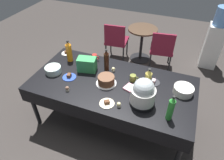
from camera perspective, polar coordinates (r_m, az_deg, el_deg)
ground at (r=3.24m, az=0.00°, el=-10.96°), size 9.00×9.00×0.00m
potluck_table at (r=2.75m, az=0.00°, el=-1.80°), size 2.20×1.10×0.75m
frosted_layer_cake at (r=2.66m, az=-1.65°, el=-0.08°), size 0.27×0.27×0.12m
slow_cooker at (r=2.34m, az=8.78°, el=-3.69°), size 0.30×0.30×0.36m
glass_salad_bowl at (r=2.98m, az=-16.29°, el=2.80°), size 0.23×0.23×0.09m
ceramic_snack_bowl at (r=2.68m, az=19.51°, el=-2.70°), size 0.25×0.25×0.10m
dessert_plate_cream at (r=2.42m, az=-1.45°, el=-6.52°), size 0.18×0.18×0.05m
dessert_plate_white at (r=3.38m, az=-12.77°, el=7.50°), size 0.16×0.16×0.05m
dessert_plate_cobalt at (r=2.85m, az=-11.99°, el=0.96°), size 0.19×0.19×0.06m
dessert_plate_charcoal at (r=2.76m, az=11.63°, el=-0.55°), size 0.18×0.18×0.05m
cupcake_berry at (r=2.37m, az=1.95°, el=-7.00°), size 0.05×0.05×0.07m
cupcake_cocoa at (r=2.89m, az=0.39°, el=3.02°), size 0.05×0.05×0.07m
cupcake_rose at (r=2.63m, az=-12.53°, el=-2.43°), size 0.05×0.05×0.07m
soda_bottle_orange_juice at (r=3.12m, az=-12.06°, el=7.87°), size 0.09×0.09×0.34m
soda_bottle_ginger_ale at (r=2.54m, az=10.11°, el=-0.18°), size 0.08×0.08×0.34m
soda_bottle_cola at (r=2.85m, az=-1.58°, el=5.51°), size 0.07×0.07×0.34m
soda_bottle_lime_soda at (r=2.25m, az=16.30°, el=-7.72°), size 0.07×0.07×0.34m
coffee_mug_olive at (r=2.73m, az=5.96°, el=0.57°), size 0.12×0.08×0.09m
coffee_mug_red at (r=3.14m, az=-4.88°, el=6.42°), size 0.12×0.07×0.09m
soda_carton at (r=2.90m, az=-7.10°, el=4.41°), size 0.29×0.21×0.20m
paper_napkin_stack at (r=2.62m, az=5.15°, el=-2.27°), size 0.18×0.18×0.02m
maroon_chair_left at (r=4.27m, az=1.15°, el=11.41°), size 0.48×0.48×0.85m
maroon_chair_right at (r=4.08m, az=13.94°, el=8.78°), size 0.50×0.50×0.85m
round_cafe_table at (r=4.34m, az=8.45°, el=11.55°), size 0.60×0.60×0.72m
water_cooler at (r=4.51m, az=26.98°, el=10.02°), size 0.32×0.32×1.24m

